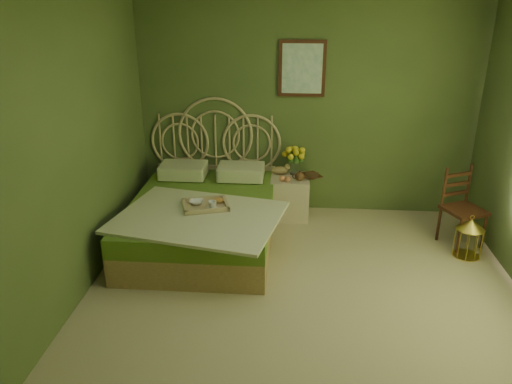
# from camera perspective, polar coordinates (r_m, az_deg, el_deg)

# --- Properties ---
(floor) EXTENTS (4.50, 4.50, 0.00)m
(floor) POSITION_cam_1_polar(r_m,az_deg,el_deg) (4.46, 5.54, -13.46)
(floor) COLOR tan
(floor) RESTS_ON ground
(wall_back) EXTENTS (4.00, 0.00, 4.00)m
(wall_back) POSITION_cam_1_polar(r_m,az_deg,el_deg) (6.03, 5.78, 9.65)
(wall_back) COLOR #596937
(wall_back) RESTS_ON floor
(wall_left) EXTENTS (0.00, 4.50, 4.50)m
(wall_left) POSITION_cam_1_polar(r_m,az_deg,el_deg) (4.29, -21.59, 3.01)
(wall_left) COLOR #596937
(wall_left) RESTS_ON floor
(wall_art) EXTENTS (0.54, 0.04, 0.64)m
(wall_art) POSITION_cam_1_polar(r_m,az_deg,el_deg) (5.92, 5.29, 13.87)
(wall_art) COLOR #3C1D10
(wall_art) RESTS_ON wall_back
(bed) EXTENTS (1.77, 2.24, 1.39)m
(bed) POSITION_cam_1_polar(r_m,az_deg,el_deg) (5.50, -6.00, -2.56)
(bed) COLOR tan
(bed) RESTS_ON floor
(nightstand) EXTENTS (0.46, 0.47, 0.93)m
(nightstand) POSITION_cam_1_polar(r_m,az_deg,el_deg) (6.06, 3.96, 0.31)
(nightstand) COLOR beige
(nightstand) RESTS_ON floor
(chair) EXTENTS (0.50, 0.50, 0.85)m
(chair) POSITION_cam_1_polar(r_m,az_deg,el_deg) (5.81, 22.57, -1.03)
(chair) COLOR #3C1D10
(chair) RESTS_ON floor
(birdcage) EXTENTS (0.28, 0.28, 0.42)m
(birdcage) POSITION_cam_1_polar(r_m,az_deg,el_deg) (5.63, 23.13, -4.87)
(birdcage) COLOR gold
(birdcage) RESTS_ON floor
(book_lower) EXTENTS (0.27, 0.29, 0.02)m
(book_lower) POSITION_cam_1_polar(r_m,az_deg,el_deg) (6.01, 5.66, 1.80)
(book_lower) COLOR #381E0F
(book_lower) RESTS_ON nightstand
(book_upper) EXTENTS (0.19, 0.23, 0.02)m
(book_upper) POSITION_cam_1_polar(r_m,az_deg,el_deg) (6.00, 5.67, 1.97)
(book_upper) COLOR #472819
(book_upper) RESTS_ON nightstand
(cereal_bowl) EXTENTS (0.16, 0.16, 0.04)m
(cereal_bowl) POSITION_cam_1_polar(r_m,az_deg,el_deg) (5.19, -6.78, -1.15)
(cereal_bowl) COLOR white
(cereal_bowl) RESTS_ON bed
(coffee_cup) EXTENTS (0.09, 0.09, 0.08)m
(coffee_cup) POSITION_cam_1_polar(r_m,az_deg,el_deg) (5.05, -5.02, -1.48)
(coffee_cup) COLOR white
(coffee_cup) RESTS_ON bed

